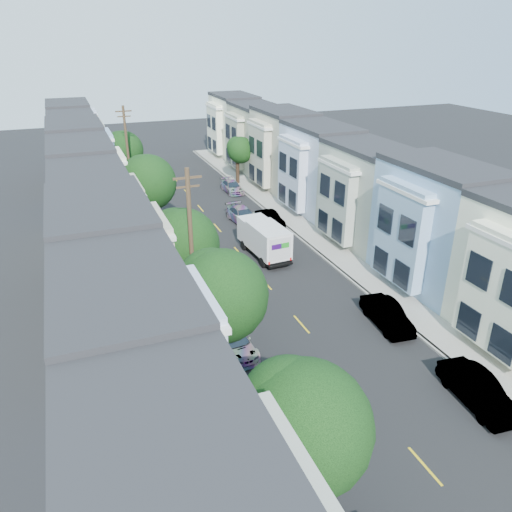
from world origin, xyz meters
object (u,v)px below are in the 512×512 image
Objects in this scene: utility_pole_far at (128,156)px; parked_right_a at (478,390)px; parked_right_d at (232,187)px; fedex_truck at (264,238)px; tree_b at (219,297)px; parked_left_b at (279,415)px; tree_e at (123,151)px; utility_pole_near at (192,253)px; tree_a at (301,428)px; parked_left_d at (181,255)px; tree_far_r at (240,151)px; parked_right_c at (270,219)px; motorcycle at (490,402)px; lead_sedan at (243,215)px; parked_left_c at (233,342)px; tree_c at (181,245)px.

parked_right_a is at bearing -73.42° from utility_pole_far.
fedex_truck is at bearing -100.94° from parked_right_d.
parked_left_b is (1.40, -4.34, -4.28)m from tree_b.
tree_e is at bearing 92.35° from parked_left_b.
tree_b reaches higher than fedex_truck.
utility_pole_near is 28.89m from parked_right_d.
utility_pole_far is 36.00m from parked_left_b.
utility_pole_far reaches higher than fedex_truck.
tree_a is at bearing -112.66° from fedex_truck.
parked_left_d is at bearing 165.69° from fedex_truck.
parked_right_d is (11.20, 31.60, -4.40)m from tree_b.
fedex_truck is 20.49m from parked_right_a.
tree_far_r is 22.89m from parked_left_d.
parked_right_c reaches higher than parked_left_d.
tree_e is 1.19× the size of fedex_truck.
parked_left_d is (1.40, 24.42, -4.15)m from tree_a.
motorcycle is (3.52, -20.81, -1.15)m from fedex_truck.
parked_right_d reaches higher than parked_left_d.
utility_pole_far reaches higher than tree_e.
parked_left_c is at bearing -115.61° from lead_sedan.
parked_left_d is at bearing 101.79° from motorcycle.
tree_b reaches higher than parked_left_b.
parked_right_d is at bearing 77.62° from motorcycle.
tree_b is 1.75× the size of parked_left_c.
tree_b reaches higher than tree_e.
parked_left_c reaches higher than parked_right_d.
motorcycle is at bearing -46.69° from utility_pole_near.
parked_left_d is at bearing 119.49° from parked_right_a.
motorcycle is (11.52, 2.36, -4.36)m from tree_a.
tree_b is 1.92× the size of parked_right_c.
utility_pole_near is 19.24m from parked_right_c.
tree_e is 0.70× the size of utility_pole_far.
utility_pole_far is at bearing 90.00° from tree_a.
tree_a is 1.27× the size of tree_far_r.
parked_left_b is 1.07× the size of parked_right_d.
tree_b is 33.82m from parked_right_d.
parked_left_d is at bearing 84.39° from parked_left_c.
tree_a is 1.04× the size of tree_c.
tree_b reaches higher than parked_right_a.
parked_left_c is at bearing 90.35° from parked_left_b.
utility_pole_near is 2.37× the size of parked_left_c.
parked_right_a is at bearing -46.08° from utility_pole_near.
tree_far_r is 1.35× the size of parked_right_d.
tree_far_r is at bearing -5.34° from tree_e.
utility_pole_near reaches higher than motorcycle.
utility_pole_far is at bearing 93.92° from motorcycle.
tree_c is 29.49m from tree_far_r.
tree_c reaches higher than parked_right_a.
tree_b is 1.26× the size of fedex_truck.
tree_c is at bearing 90.03° from utility_pole_near.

